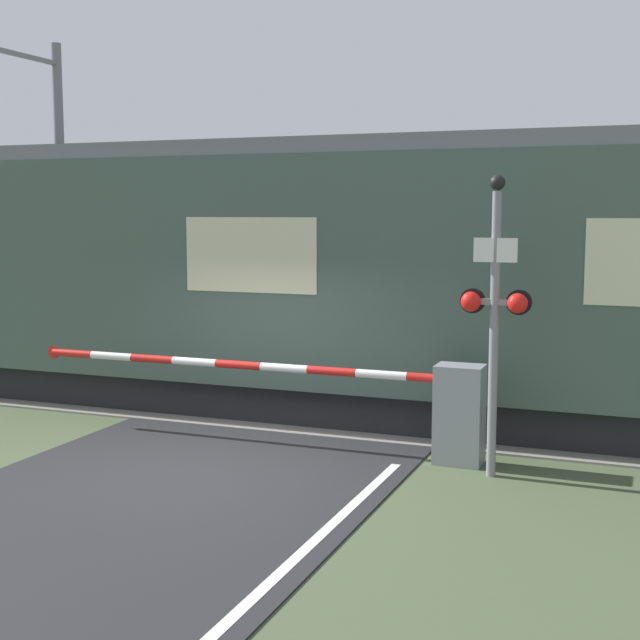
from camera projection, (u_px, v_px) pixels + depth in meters
name	position (u px, v px, depth m)	size (l,w,h in m)	color
ground_plane	(207.00, 470.00, 11.03)	(80.00, 80.00, 0.00)	#475638
track_bed	(313.00, 409.00, 14.32)	(36.00, 3.20, 0.13)	gray
train	(289.00, 275.00, 14.21)	(20.72, 2.82, 4.24)	black
crossing_barrier	(415.00, 404.00, 11.43)	(6.60, 0.44, 1.26)	gray
signal_post	(494.00, 308.00, 10.52)	(0.85, 0.26, 3.60)	gray
catenary_pole	(60.00, 200.00, 18.13)	(0.20, 1.90, 6.52)	slate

